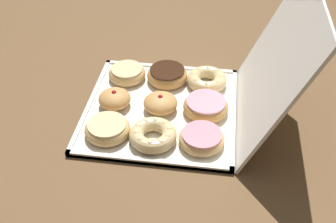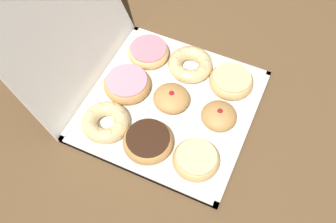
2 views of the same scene
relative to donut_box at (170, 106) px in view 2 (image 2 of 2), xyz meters
name	(u,v)px [view 2 (image 2 of 2)]	position (x,y,z in m)	size (l,w,h in m)	color
ground_plane	(170,107)	(0.00, 0.00, -0.01)	(3.00, 3.00, 0.00)	brown
donut_box	(170,106)	(0.00, 0.00, 0.00)	(0.40, 0.40, 0.01)	white
box_lid_open	(62,23)	(0.00, 0.28, 0.17)	(0.40, 0.38, 0.01)	white
glazed_ring_donut_0	(196,159)	(-0.12, -0.12, 0.02)	(0.11, 0.11, 0.04)	#E5B770
jelly_filled_donut_1	(219,116)	(0.01, -0.13, 0.03)	(0.09, 0.09, 0.05)	tan
glazed_ring_donut_2	(231,81)	(0.12, -0.12, 0.02)	(0.11, 0.11, 0.04)	#E5B770
chocolate_frosted_donut_3	(148,141)	(-0.13, 0.00, 0.03)	(0.12, 0.12, 0.04)	tan
jelly_filled_donut_4	(172,98)	(0.01, 0.00, 0.03)	(0.09, 0.09, 0.05)	tan
cruller_donut_5	(190,64)	(0.13, 0.00, 0.02)	(0.12, 0.12, 0.04)	#EACC8C
cruller_donut_6	(106,122)	(-0.12, 0.12, 0.02)	(0.12, 0.12, 0.04)	#EACC8C
pink_frosted_donut_7	(127,85)	(0.00, 0.12, 0.03)	(0.12, 0.12, 0.04)	tan
pink_frosted_donut_8	(149,52)	(0.12, 0.12, 0.02)	(0.11, 0.11, 0.03)	#E5B770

